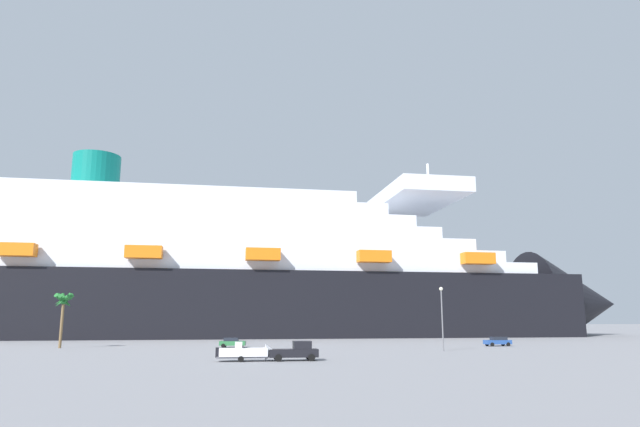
# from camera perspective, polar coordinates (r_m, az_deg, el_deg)

# --- Properties ---
(ground_plane) EXTENTS (600.00, 600.00, 0.00)m
(ground_plane) POSITION_cam_1_polar(r_m,az_deg,el_deg) (116.94, -4.13, -12.96)
(ground_plane) COLOR gray
(cruise_ship) EXTENTS (230.13, 47.58, 54.15)m
(cruise_ship) POSITION_cam_1_polar(r_m,az_deg,el_deg) (147.02, -11.57, -6.46)
(cruise_ship) COLOR black
(cruise_ship) RESTS_ON ground_plane
(pickup_truck) EXTENTS (5.72, 2.57, 2.20)m
(pickup_truck) POSITION_cam_1_polar(r_m,az_deg,el_deg) (65.71, -2.52, -13.91)
(pickup_truck) COLOR black
(pickup_truck) RESTS_ON ground_plane
(small_boat_on_trailer) EXTENTS (7.56, 2.35, 2.15)m
(small_boat_on_trailer) POSITION_cam_1_polar(r_m,az_deg,el_deg) (65.29, -7.24, -13.93)
(small_boat_on_trailer) COLOR #595960
(small_boat_on_trailer) RESTS_ON ground_plane
(palm_tree) EXTENTS (3.32, 3.31, 8.91)m
(palm_tree) POSITION_cam_1_polar(r_m,az_deg,el_deg) (101.75, -24.78, -8.29)
(palm_tree) COLOR brown
(palm_tree) RESTS_ON ground_plane
(street_lamp) EXTENTS (0.56, 0.56, 9.36)m
(street_lamp) POSITION_cam_1_polar(r_m,az_deg,el_deg) (85.96, 12.36, -9.62)
(street_lamp) COLOR slate
(street_lamp) RESTS_ON ground_plane
(parked_car_blue_suv) EXTENTS (4.75, 2.38, 1.58)m
(parked_car_blue_suv) POSITION_cam_1_polar(r_m,az_deg,el_deg) (103.71, 17.73, -12.34)
(parked_car_blue_suv) COLOR #264C99
(parked_car_blue_suv) RESTS_ON ground_plane
(parked_car_green_wagon) EXTENTS (4.36, 2.39, 1.58)m
(parked_car_green_wagon) POSITION_cam_1_polar(r_m,az_deg,el_deg) (95.73, -8.97, -12.88)
(parked_car_green_wagon) COLOR #2D723F
(parked_car_green_wagon) RESTS_ON ground_plane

